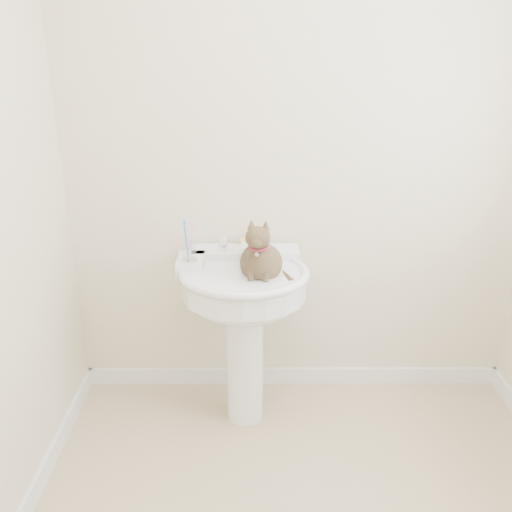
{
  "coord_description": "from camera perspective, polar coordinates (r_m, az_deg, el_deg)",
  "views": [
    {
      "loc": [
        -0.21,
        -1.39,
        1.72
      ],
      "look_at": [
        -0.2,
        0.79,
        0.86
      ],
      "focal_mm": 38.0,
      "sensor_mm": 36.0,
      "label": 1
    }
  ],
  "objects": [
    {
      "name": "wall_back",
      "position": [
        2.55,
        4.53,
        10.77
      ],
      "size": [
        2.2,
        0.0,
        2.5
      ],
      "primitive_type": null,
      "color": "beige",
      "rests_on": "ground"
    },
    {
      "name": "soap_bar",
      "position": [
        2.59,
        -0.69,
        1.43
      ],
      "size": [
        0.09,
        0.06,
        0.03
      ],
      "primitive_type": "cube",
      "rotation": [
        0.0,
        0.0,
        -0.08
      ],
      "color": "gold",
      "rests_on": "pedestal_sink"
    },
    {
      "name": "toothbrush_cup",
      "position": [
        2.41,
        -7.05,
        0.59
      ],
      "size": [
        0.07,
        0.07,
        0.18
      ],
      "rotation": [
        0.0,
        0.0,
        -0.25
      ],
      "color": "silver",
      "rests_on": "pedestal_sink"
    },
    {
      "name": "baseboard_back",
      "position": [
        3.01,
        3.86,
        -12.45
      ],
      "size": [
        2.2,
        0.02,
        0.09
      ],
      "primitive_type": "cube",
      "color": "white",
      "rests_on": "floor"
    },
    {
      "name": "cat",
      "position": [
        2.34,
        0.53,
        -0.31
      ],
      "size": [
        0.21,
        0.26,
        0.38
      ],
      "rotation": [
        0.0,
        0.0,
        -0.15
      ],
      "color": "brown",
      "rests_on": "pedestal_sink"
    },
    {
      "name": "faucet",
      "position": [
        2.5,
        -1.22,
        1.32
      ],
      "size": [
        0.28,
        0.12,
        0.14
      ],
      "color": "silver",
      "rests_on": "pedestal_sink"
    },
    {
      "name": "pedestal_sink",
      "position": [
        2.45,
        -1.29,
        -4.61
      ],
      "size": [
        0.59,
        0.58,
        0.82
      ],
      "color": "white",
      "rests_on": "floor"
    }
  ]
}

